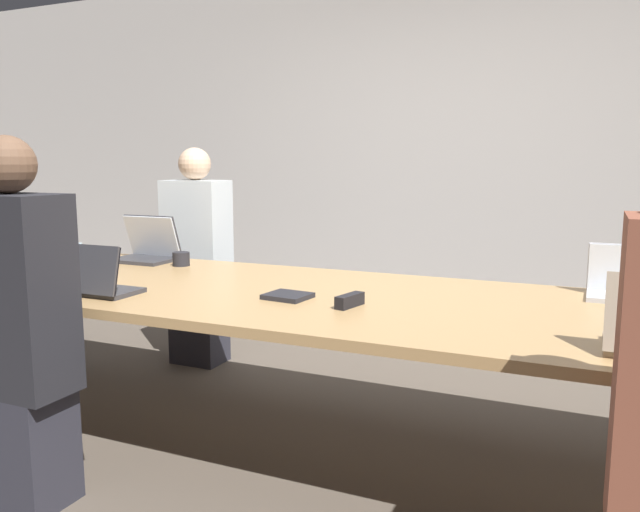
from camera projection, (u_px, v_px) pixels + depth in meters
name	position (u px, v px, depth m)	size (l,w,h in m)	color
ground_plane	(334.00, 458.00, 2.77)	(24.00, 24.00, 0.00)	brown
curtain_wall	(453.00, 149.00, 4.67)	(12.00, 0.06, 2.80)	#BCB7B2
conference_table	(334.00, 307.00, 2.66)	(4.21, 1.21, 0.74)	tan
laptop_far_left	(148.00, 248.00, 3.59)	(0.35, 0.26, 0.26)	#333338
person_far_left	(197.00, 261.00, 4.01)	(0.40, 0.24, 1.39)	#2D2D38
cup_far_left	(181.00, 259.00, 3.41)	(0.09, 0.09, 0.08)	#232328
laptop_near_left	(94.00, 280.00, 2.66)	(0.33, 0.22, 0.22)	#333338
person_near_left	(18.00, 332.00, 2.31)	(0.40, 0.24, 1.40)	#2D2D38
bottle_near_left	(76.00, 262.00, 2.92)	(0.07, 0.07, 0.23)	#ADD1E0
laptop_far_right	(627.00, 283.00, 2.59)	(0.31, 0.22, 0.22)	#B7B7BC
stapler	(350.00, 301.00, 2.45)	(0.08, 0.16, 0.05)	black
notebook	(288.00, 296.00, 2.60)	(0.19, 0.18, 0.02)	#232328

